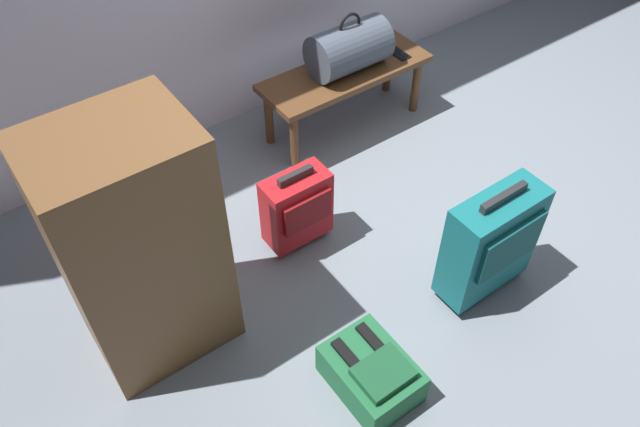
{
  "coord_description": "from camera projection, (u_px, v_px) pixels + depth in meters",
  "views": [
    {
      "loc": [
        -1.76,
        -1.22,
        2.35
      ],
      "look_at": [
        -0.6,
        0.39,
        0.25
      ],
      "focal_mm": 34.78,
      "sensor_mm": 36.0,
      "label": 1
    }
  ],
  "objects": [
    {
      "name": "cell_phone",
      "position": [
        399.0,
        53.0,
        3.57
      ],
      "size": [
        0.07,
        0.14,
        0.01
      ],
      "color": "black",
      "rests_on": "bench"
    },
    {
      "name": "backpack_green",
      "position": [
        371.0,
        373.0,
        2.49
      ],
      "size": [
        0.28,
        0.38,
        0.21
      ],
      "color": "#1E6038",
      "rests_on": "ground"
    },
    {
      "name": "suitcase_small_red",
      "position": [
        297.0,
        208.0,
        2.93
      ],
      "size": [
        0.32,
        0.19,
        0.46
      ],
      "color": "red",
      "rests_on": "ground"
    },
    {
      "name": "ground_plane",
      "position": [
        462.0,
        243.0,
        3.09
      ],
      "size": [
        6.6,
        6.6,
        0.0
      ],
      "primitive_type": "plane",
      "color": "slate"
    },
    {
      "name": "side_cabinet",
      "position": [
        140.0,
        249.0,
        2.35
      ],
      "size": [
        0.56,
        0.44,
        1.1
      ],
      "color": "brown",
      "rests_on": "ground"
    },
    {
      "name": "suitcase_upright_teal",
      "position": [
        491.0,
        242.0,
        2.68
      ],
      "size": [
        0.44,
        0.2,
        0.61
      ],
      "color": "#14666B",
      "rests_on": "ground"
    },
    {
      "name": "duffel_bag_slate",
      "position": [
        349.0,
        48.0,
        3.37
      ],
      "size": [
        0.44,
        0.26,
        0.34
      ],
      "color": "#475160",
      "rests_on": "bench"
    },
    {
      "name": "bench",
      "position": [
        345.0,
        79.0,
        3.5
      ],
      "size": [
        1.0,
        0.36,
        0.39
      ],
      "color": "brown",
      "rests_on": "ground"
    }
  ]
}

